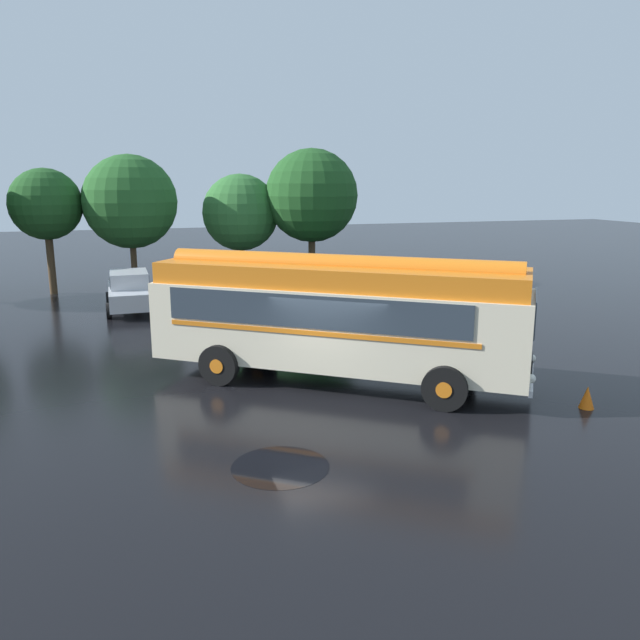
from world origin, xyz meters
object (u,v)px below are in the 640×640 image
car_near_left (130,291)px  car_far_right (319,281)px  car_mid_right (262,285)px  car_mid_left (191,289)px  vintage_bus (337,314)px  traffic_cone (587,397)px

car_near_left → car_far_right: 8.34m
car_mid_right → car_far_right: bearing=7.0°
car_mid_left → vintage_bus: bearing=-76.4°
car_mid_left → traffic_cone: (7.83, -15.09, -0.57)m
car_far_right → traffic_cone: bearing=-82.7°
car_near_left → car_mid_right: 5.61m
vintage_bus → traffic_cone: bearing=-36.6°
car_near_left → car_far_right: same height
car_mid_left → car_mid_right: same height
car_far_right → vintage_bus: bearing=-104.9°
car_mid_left → traffic_cone: car_mid_left is taller
car_mid_right → traffic_cone: car_mid_right is taller
car_mid_right → traffic_cone: size_ratio=8.01×
vintage_bus → car_mid_right: bearing=88.1°
vintage_bus → car_far_right: 12.11m
vintage_bus → car_mid_left: bearing=103.6°
traffic_cone → car_near_left: bearing=123.9°
vintage_bus → car_near_left: size_ratio=2.27×
car_near_left → car_mid_right: same height
car_mid_right → car_near_left: bearing=177.3°
vintage_bus → car_mid_right: size_ratio=2.18×
car_mid_right → car_far_right: same height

